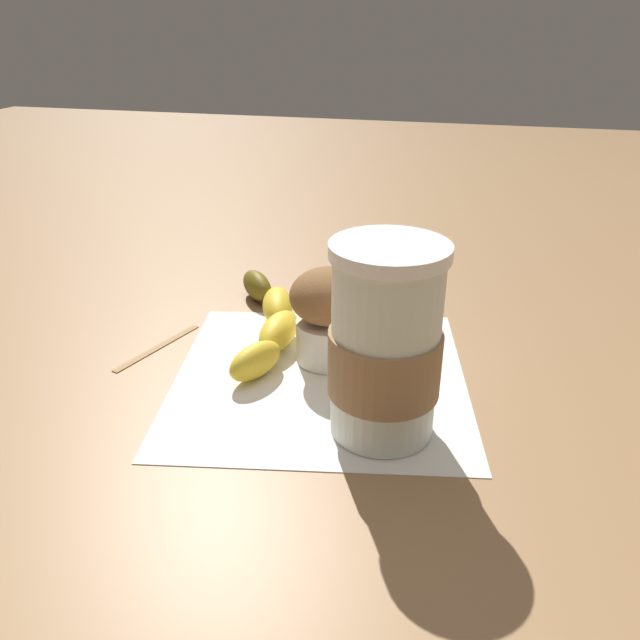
% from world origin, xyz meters
% --- Properties ---
extents(ground_plane, '(3.00, 3.00, 0.00)m').
position_xyz_m(ground_plane, '(0.00, 0.00, 0.00)').
color(ground_plane, '#936D47').
extents(paper_napkin, '(0.30, 0.30, 0.00)m').
position_xyz_m(paper_napkin, '(0.00, 0.00, 0.00)').
color(paper_napkin, white).
rests_on(paper_napkin, ground_plane).
extents(coffee_cup, '(0.09, 0.09, 0.15)m').
position_xyz_m(coffee_cup, '(-0.07, 0.06, 0.07)').
color(coffee_cup, silver).
rests_on(coffee_cup, paper_napkin).
extents(muffin, '(0.07, 0.07, 0.09)m').
position_xyz_m(muffin, '(-0.00, -0.03, 0.05)').
color(muffin, white).
rests_on(muffin, paper_napkin).
extents(banana, '(0.11, 0.23, 0.03)m').
position_xyz_m(banana, '(0.07, -0.07, 0.02)').
color(banana, gold).
rests_on(banana, paper_napkin).
extents(wooden_stirrer, '(0.04, 0.11, 0.00)m').
position_xyz_m(wooden_stirrer, '(0.17, -0.01, 0.00)').
color(wooden_stirrer, '#9E7547').
rests_on(wooden_stirrer, ground_plane).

